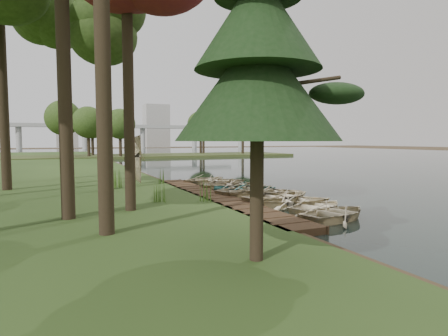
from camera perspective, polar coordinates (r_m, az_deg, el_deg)
name	(u,v)px	position (r m, az deg, el deg)	size (l,w,h in m)	color
ground	(241,199)	(19.93, 2.59, -4.74)	(300.00, 300.00, 0.00)	#3D2F1D
water	(374,163)	(54.14, 21.83, 0.70)	(130.00, 200.00, 0.05)	black
boardwalk	(213,198)	(19.25, -1.68, -4.61)	(1.60, 16.00, 0.30)	#382515
peninsula	(158,156)	(69.71, -10.08, 1.84)	(50.00, 14.00, 0.45)	#3B461F
far_trees	(139,121)	(69.00, -12.86, 6.93)	(45.60, 5.60, 8.80)	black
bridge	(121,129)	(139.26, -15.41, 5.77)	(95.90, 4.00, 8.60)	#A5A5A0
building_a	(156,126)	(162.41, -10.29, 6.30)	(10.00, 8.00, 18.00)	#A5A5A0
building_b	(67,133)	(162.66, -22.81, 4.97)	(8.00, 8.00, 12.00)	#A5A5A0
rowboat_0	(336,211)	(15.14, 16.69, -6.28)	(2.39, 3.35, 0.69)	beige
rowboat_1	(318,204)	(16.56, 14.10, -5.41)	(2.24, 3.13, 0.65)	beige
rowboat_2	(292,199)	(17.40, 10.36, -4.69)	(2.63, 3.69, 0.76)	beige
rowboat_3	(279,195)	(18.44, 8.45, -4.08)	(2.81, 3.94, 0.82)	beige
rowboat_4	(266,191)	(19.63, 6.41, -3.55)	(2.81, 3.93, 0.81)	beige
rowboat_5	(248,189)	(20.68, 3.68, -3.15)	(2.78, 3.89, 0.81)	beige
rowboat_6	(245,187)	(21.47, 3.21, -2.96)	(2.54, 3.56, 0.74)	teal
rowboat_7	(233,184)	(22.96, 1.44, -2.41)	(2.74, 3.84, 0.79)	beige
rowboat_8	(227,183)	(23.97, 0.47, -2.33)	(2.17, 3.04, 0.63)	beige
rowboat_9	(220,180)	(25.49, -0.66, -1.83)	(2.48, 3.47, 0.72)	beige
rowboat_10	(207,179)	(26.43, -2.65, -1.62)	(2.47, 3.45, 0.72)	beige
stored_rowboat	(140,179)	(24.81, -12.75, -1.60)	(2.24, 3.13, 0.65)	beige
tree_4	(100,31)	(22.78, -18.41, 19.24)	(3.81, 3.81, 10.55)	black
tree_6	(59,17)	(30.96, -23.79, 20.29)	(4.47, 4.47, 13.64)	black
pine_tree	(258,51)	(8.92, 5.15, 17.34)	(3.80, 3.80, 7.90)	black
reeds_0	(160,193)	(17.31, -9.78, -3.73)	(0.60, 0.60, 0.86)	#3F661E
reeds_1	(206,190)	(17.30, -2.71, -3.43)	(0.60, 0.60, 1.01)	#3F661E
reeds_2	(118,178)	(23.02, -15.90, -1.51)	(0.60, 0.60, 1.13)	#3F661E
reeds_3	(162,176)	(24.79, -9.39, -1.22)	(0.60, 0.60, 0.94)	#3F661E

